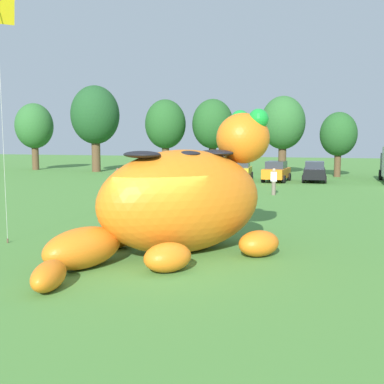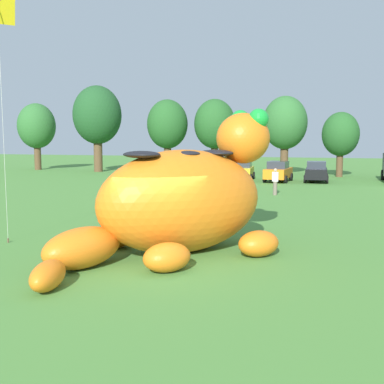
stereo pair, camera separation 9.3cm
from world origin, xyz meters
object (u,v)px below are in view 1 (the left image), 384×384
Objects in this scene: giant_inflatable_creature at (183,200)px; spectator_near_inflatable at (274,182)px; car_orange at (276,171)px; spectator_wandering at (191,182)px; spectator_by_cars at (197,175)px; spectator_far_side at (140,175)px; car_silver at (168,169)px; car_black at (314,172)px; car_green at (199,170)px; car_yellow at (241,170)px; spectator_mid_field at (118,181)px.

giant_inflatable_creature is 4.99× the size of spectator_near_inflatable.
car_orange is 11.89m from spectator_wandering.
spectator_by_cars is (-6.23, 4.01, 0.00)m from spectator_near_inflatable.
spectator_by_cars and spectator_far_side have the same top height.
car_silver and car_black have the same top height.
car_silver is 1.03× the size of car_black.
car_black is (9.88, 0.40, 0.00)m from car_green.
car_yellow and car_orange have the same top height.
car_green is at bearing -172.78° from car_yellow.
car_green is 1.01× the size of car_black.
car_orange is at bearing 69.51° from spectator_wandering.
giant_inflatable_creature is 26.39m from car_black.
car_green and car_black have the same top height.
spectator_by_cars is (-5.35, -5.53, -0.01)m from car_orange.
car_green is at bearing 104.29° from spectator_by_cars.
car_black is (6.24, -0.06, 0.00)m from car_yellow.
spectator_mid_field is (-8.82, -12.07, -0.01)m from car_orange.
car_green reaches higher than spectator_wandering.
car_green is 9.89m from car_black.
car_yellow is (3.63, 0.46, 0.00)m from car_green.
spectator_far_side is at bearing 165.89° from spectator_near_inflatable.
spectator_near_inflatable is at bearing -51.76° from car_green.
car_black is 2.43× the size of spectator_wandering.
car_orange is 7.69m from spectator_by_cars.
car_orange reaches higher than spectator_wandering.
car_yellow is at bearing 96.68° from giant_inflatable_creature.
spectator_by_cars is at bearing 104.66° from giant_inflatable_creature.
car_orange is at bearing -1.89° from car_green.
spectator_by_cars is 1.00× the size of spectator_wandering.
car_silver is 13.09m from car_black.
spectator_wandering is at bearing -38.55° from spectator_far_side.
spectator_wandering is 1.00× the size of spectator_far_side.
car_green is 2.45× the size of spectator_by_cars.
spectator_wandering is (-5.05, -1.59, 0.00)m from spectator_near_inflatable.
car_green and car_yellow have the same top height.
car_green and car_orange have the same top height.
spectator_by_cars is at bearing -54.19° from car_silver.
car_black is at bearing 46.87° from spectator_mid_field.
car_yellow reaches higher than spectator_wandering.
giant_inflatable_creature is at bearing -75.34° from spectator_by_cars.
spectator_by_cars is at bearing 62.01° from spectator_mid_field.
spectator_wandering and spectator_far_side have the same top height.
car_green is 3.66m from car_yellow.
spectator_far_side is (-9.30, 18.61, -0.82)m from giant_inflatable_creature.
car_green is 0.99× the size of car_orange.
car_black is 2.43× the size of spectator_mid_field.
giant_inflatable_creature is at bearing -96.90° from car_black.
car_black is 10.42m from spectator_by_cars.
spectator_near_inflatable is at bearing -84.70° from car_orange.
car_yellow is 1.02× the size of car_black.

